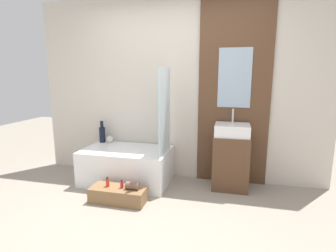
# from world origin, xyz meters

# --- Properties ---
(ground_plane) EXTENTS (12.00, 12.00, 0.00)m
(ground_plane) POSITION_xyz_m (0.00, 0.00, 0.00)
(ground_plane) COLOR gray
(wall_tiled_back) EXTENTS (4.20, 0.06, 2.60)m
(wall_tiled_back) POSITION_xyz_m (0.00, 1.58, 1.30)
(wall_tiled_back) COLOR beige
(wall_tiled_back) RESTS_ON ground_plane
(wall_wood_accent) EXTENTS (0.95, 0.04, 2.60)m
(wall_wood_accent) POSITION_xyz_m (0.80, 1.53, 1.31)
(wall_wood_accent) COLOR brown
(wall_wood_accent) RESTS_ON ground_plane
(bathtub) EXTENTS (1.21, 0.74, 0.48)m
(bathtub) POSITION_xyz_m (-0.63, 1.16, 0.24)
(bathtub) COLOR white
(bathtub) RESTS_ON ground_plane
(glass_shower_screen) EXTENTS (0.01, 0.55, 1.11)m
(glass_shower_screen) POSITION_xyz_m (-0.06, 1.09, 1.04)
(glass_shower_screen) COLOR silver
(glass_shower_screen) RESTS_ON bathtub
(wooden_step_bench) EXTENTS (0.67, 0.28, 0.18)m
(wooden_step_bench) POSITION_xyz_m (-0.50, 0.57, 0.09)
(wooden_step_bench) COLOR olive
(wooden_step_bench) RESTS_ON ground_plane
(vanity_cabinet) EXTENTS (0.47, 0.41, 0.72)m
(vanity_cabinet) POSITION_xyz_m (0.80, 1.31, 0.36)
(vanity_cabinet) COLOR brown
(vanity_cabinet) RESTS_ON ground_plane
(sink) EXTENTS (0.44, 0.37, 0.34)m
(sink) POSITION_xyz_m (0.80, 1.31, 0.80)
(sink) COLOR white
(sink) RESTS_ON vanity_cabinet
(vase_tall_dark) EXTENTS (0.09, 0.09, 0.33)m
(vase_tall_dark) POSITION_xyz_m (-1.14, 1.44, 0.62)
(vase_tall_dark) COLOR black
(vase_tall_dark) RESTS_ON bathtub
(vase_round_light) EXTENTS (0.11, 0.11, 0.11)m
(vase_round_light) POSITION_xyz_m (-1.01, 1.43, 0.54)
(vase_round_light) COLOR silver
(vase_round_light) RESTS_ON bathtub
(bottle_soap_primary) EXTENTS (0.04, 0.04, 0.12)m
(bottle_soap_primary) POSITION_xyz_m (-0.64, 0.57, 0.23)
(bottle_soap_primary) COLOR red
(bottle_soap_primary) RESTS_ON wooden_step_bench
(bottle_soap_secondary) EXTENTS (0.04, 0.04, 0.10)m
(bottle_soap_secondary) POSITION_xyz_m (-0.45, 0.57, 0.23)
(bottle_soap_secondary) COLOR red
(bottle_soap_secondary) RESTS_ON wooden_step_bench
(towel_roll) EXTENTS (0.16, 0.09, 0.09)m
(towel_roll) POSITION_xyz_m (-0.32, 0.57, 0.23)
(towel_roll) COLOR brown
(towel_roll) RESTS_ON wooden_step_bench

